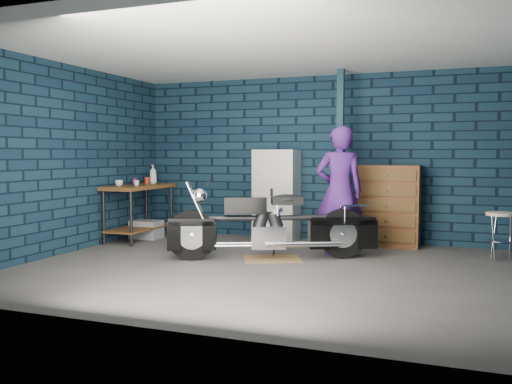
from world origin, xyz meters
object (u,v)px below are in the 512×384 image
(motorcycle, at_px, (272,220))
(shop_stool, at_px, (499,236))
(person, at_px, (339,191))
(storage_bin, at_px, (147,229))
(workbench, at_px, (139,212))
(locker, at_px, (276,195))
(tool_chest, at_px, (388,206))

(motorcycle, xyz_separation_m, shop_stool, (2.87, 1.00, -0.21))
(person, distance_m, storage_bin, 3.45)
(workbench, bearing_deg, shop_stool, 2.17)
(storage_bin, relative_size, locker, 0.33)
(motorcycle, distance_m, tool_chest, 2.09)
(shop_stool, bearing_deg, tool_chest, 158.38)
(workbench, bearing_deg, locker, 21.05)
(person, distance_m, tool_chest, 1.15)
(motorcycle, height_order, locker, locker)
(storage_bin, height_order, tool_chest, tool_chest)
(motorcycle, bearing_deg, storage_bin, 135.09)
(tool_chest, xyz_separation_m, shop_stool, (1.53, -0.61, -0.30))
(workbench, xyz_separation_m, person, (3.37, -0.15, 0.45))
(motorcycle, bearing_deg, locker, 82.37)
(tool_chest, height_order, shop_stool, tool_chest)
(person, relative_size, shop_stool, 2.81)
(workbench, distance_m, storage_bin, 0.35)
(workbench, height_order, tool_chest, tool_chest)
(locker, bearing_deg, shop_stool, -10.30)
(tool_chest, bearing_deg, person, -120.00)
(motorcycle, relative_size, locker, 1.62)
(motorcycle, height_order, tool_chest, tool_chest)
(person, distance_m, shop_stool, 2.20)
(storage_bin, xyz_separation_m, tool_chest, (3.91, 0.63, 0.47))
(motorcycle, distance_m, locker, 1.69)
(shop_stool, bearing_deg, person, -170.25)
(person, xyz_separation_m, storage_bin, (-3.35, 0.33, -0.75))
(workbench, distance_m, person, 3.40)
(storage_bin, bearing_deg, motorcycle, -20.78)
(locker, height_order, tool_chest, locker)
(workbench, relative_size, shop_stool, 2.18)
(workbench, distance_m, shop_stool, 5.47)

